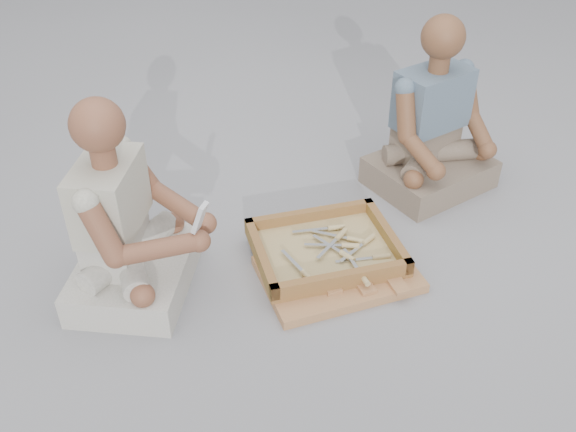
{
  "coord_description": "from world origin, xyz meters",
  "views": [
    {
      "loc": [
        -0.02,
        -1.73,
        1.69
      ],
      "look_at": [
        -0.03,
        0.16,
        0.3
      ],
      "focal_mm": 40.0,
      "sensor_mm": 36.0,
      "label": 1
    }
  ],
  "objects_px": {
    "craftsman": "(126,231)",
    "companion": "(433,133)",
    "carved_panel": "(338,274)",
    "tool_tray": "(325,249)"
  },
  "relations": [
    {
      "from": "tool_tray",
      "to": "companion",
      "type": "relative_size",
      "value": 0.82
    },
    {
      "from": "craftsman",
      "to": "companion",
      "type": "height_order",
      "value": "companion"
    },
    {
      "from": "carved_panel",
      "to": "craftsman",
      "type": "distance_m",
      "value": 0.82
    },
    {
      "from": "craftsman",
      "to": "tool_tray",
      "type": "bearing_deg",
      "value": 107.66
    },
    {
      "from": "carved_panel",
      "to": "tool_tray",
      "type": "distance_m",
      "value": 0.12
    },
    {
      "from": "craftsman",
      "to": "companion",
      "type": "distance_m",
      "value": 1.45
    },
    {
      "from": "carved_panel",
      "to": "companion",
      "type": "height_order",
      "value": "companion"
    },
    {
      "from": "carved_panel",
      "to": "tool_tray",
      "type": "relative_size",
      "value": 0.89
    },
    {
      "from": "companion",
      "to": "tool_tray",
      "type": "bearing_deg",
      "value": 14.69
    },
    {
      "from": "carved_panel",
      "to": "companion",
      "type": "distance_m",
      "value": 0.86
    }
  ]
}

